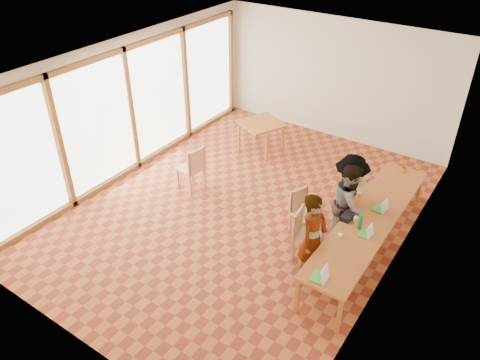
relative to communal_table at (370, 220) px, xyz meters
The scene contains 25 objects.
ground 2.60m from the communal_table, behind, with size 8.00×8.00×0.00m, color #AA5829.
wall_back 4.66m from the communal_table, 123.02° to the left, with size 6.00×0.10×3.00m, color beige.
wall_front 4.91m from the communal_table, 121.05° to the right, with size 6.00×0.10×3.00m, color beige.
wall_right 0.95m from the communal_table, 17.00° to the right, with size 0.10×8.00×3.00m, color beige.
window_wall 5.52m from the communal_table, behind, with size 0.10×8.00×3.00m, color white.
ceiling 3.41m from the communal_table, behind, with size 6.00×8.00×0.04m, color white.
communal_table is the anchor object (origin of this frame).
side_table 4.10m from the communal_table, 149.04° to the left, with size 0.90×0.90×0.75m.
chair_near 1.17m from the communal_table, 141.45° to the right, with size 0.49×0.49×0.50m.
chair_mid 1.27m from the communal_table, behind, with size 0.53×0.53×0.47m.
chair_far 1.84m from the communal_table, 121.06° to the left, with size 0.46×0.46×0.47m.
chair_empty 1.50m from the communal_table, 117.64° to the left, with size 0.49×0.49×0.46m.
chair_spare 3.78m from the communal_table, behind, with size 0.54×0.54×0.54m.
person_near 1.25m from the communal_table, 115.79° to the right, with size 0.59×0.39×1.62m, color gray.
person_mid 0.47m from the communal_table, 165.90° to the left, with size 0.77×0.60×1.59m, color gray.
person_far 0.62m from the communal_table, 151.46° to the left, with size 1.06×0.61×1.64m, color gray.
laptop_near 1.80m from the communal_table, 91.76° to the right, with size 0.24×0.27×0.22m.
laptop_mid 0.51m from the communal_table, 75.52° to the right, with size 0.21×0.24×0.19m.
laptop_far 0.34m from the communal_table, 75.36° to the left, with size 0.24×0.27×0.21m.
yellow_mug 1.79m from the communal_table, 90.32° to the left, with size 0.13×0.13×0.10m, color orange.
green_bottle 0.44m from the communal_table, 96.81° to the right, with size 0.07×0.07×0.28m, color #137839.
clear_glass 0.32m from the communal_table, 125.39° to the right, with size 0.07×0.07×0.09m, color silver.
condiment_cup 0.81m from the communal_table, 105.92° to the right, with size 0.08×0.08×0.06m, color white.
pink_phone 1.32m from the communal_table, 103.36° to the left, with size 0.05×0.10×0.01m, color #EA3588.
black_pouch 0.42m from the communal_table, 141.37° to the right, with size 0.16×0.26×0.09m, color black.
Camera 1 is at (4.24, -6.37, 5.62)m, focal length 35.00 mm.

